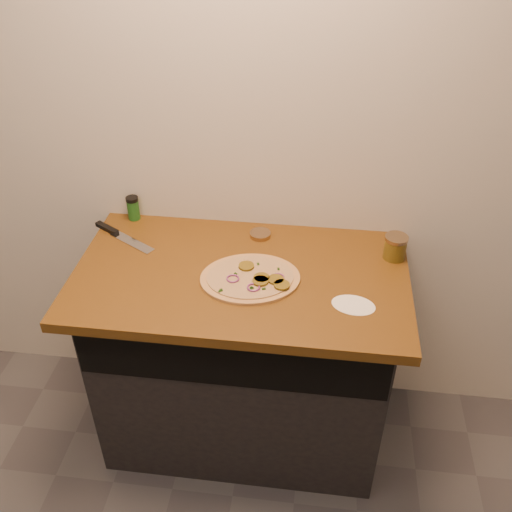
# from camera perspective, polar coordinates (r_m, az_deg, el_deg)

# --- Properties ---
(cabinet) EXTENTS (1.10, 0.60, 0.86)m
(cabinet) POSITION_cam_1_polar(r_m,az_deg,el_deg) (2.38, -1.25, -10.14)
(cabinet) COLOR black
(cabinet) RESTS_ON ground
(countertop) EXTENTS (1.20, 0.70, 0.04)m
(countertop) POSITION_cam_1_polar(r_m,az_deg,el_deg) (2.06, -1.53, -2.03)
(countertop) COLOR brown
(countertop) RESTS_ON cabinet
(pizza) EXTENTS (0.41, 0.41, 0.02)m
(pizza) POSITION_cam_1_polar(r_m,az_deg,el_deg) (2.00, -0.48, -2.21)
(pizza) COLOR tan
(pizza) RESTS_ON countertop
(chefs_knife) EXTENTS (0.28, 0.19, 0.02)m
(chefs_knife) POSITION_cam_1_polar(r_m,az_deg,el_deg) (2.29, -13.58, 2.09)
(chefs_knife) COLOR #B7BAC1
(chefs_knife) RESTS_ON countertop
(mason_jar_lid) EXTENTS (0.09, 0.09, 0.02)m
(mason_jar_lid) POSITION_cam_1_polar(r_m,az_deg,el_deg) (2.23, 0.43, 2.18)
(mason_jar_lid) COLOR #A0815D
(mason_jar_lid) RESTS_ON countertop
(salsa_jar) EXTENTS (0.08, 0.08, 0.09)m
(salsa_jar) POSITION_cam_1_polar(r_m,az_deg,el_deg) (2.15, 13.74, 0.88)
(salsa_jar) COLOR maroon
(salsa_jar) RESTS_ON countertop
(spice_shaker) EXTENTS (0.05, 0.05, 0.10)m
(spice_shaker) POSITION_cam_1_polar(r_m,az_deg,el_deg) (2.37, -12.19, 4.72)
(spice_shaker) COLOR #1C571B
(spice_shaker) RESTS_ON countertop
(flour_spill) EXTENTS (0.17, 0.17, 0.00)m
(flour_spill) POSITION_cam_1_polar(r_m,az_deg,el_deg) (1.93, 9.71, -4.86)
(flour_spill) COLOR white
(flour_spill) RESTS_ON countertop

